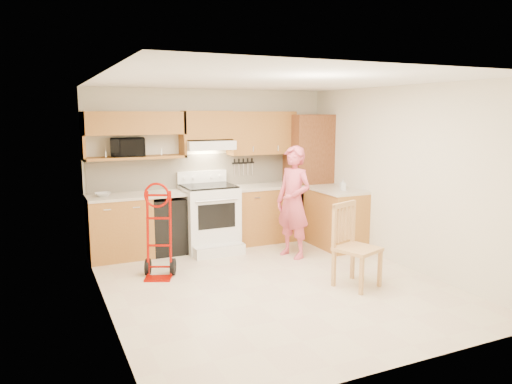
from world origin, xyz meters
TOP-DOWN VIEW (x-y plane):
  - floor at (0.00, 0.00)m, footprint 4.00×4.50m
  - ceiling at (0.00, 0.00)m, footprint 4.00×4.50m
  - wall_back at (0.00, 2.26)m, footprint 4.00×0.02m
  - wall_front at (0.00, -2.26)m, footprint 4.00×0.02m
  - wall_left at (-2.01, 0.00)m, footprint 0.02×4.50m
  - wall_right at (2.01, 0.00)m, footprint 0.02×4.50m
  - backsplash at (0.00, 2.23)m, footprint 3.92×0.03m
  - lower_cab_left at (-1.55, 1.95)m, footprint 0.90×0.60m
  - dishwasher at (-0.80, 1.95)m, footprint 0.60×0.60m
  - lower_cab_right at (0.83, 1.95)m, footprint 1.14×0.60m
  - countertop_left at (-1.25, 1.95)m, footprint 1.50×0.63m
  - countertop_right at (0.83, 1.95)m, footprint 1.14×0.63m
  - cab_return_right at (1.70, 1.15)m, footprint 0.60×1.00m
  - countertop_return at (1.70, 1.15)m, footprint 0.63×1.00m
  - pantry_tall at (1.65, 1.95)m, footprint 0.70×0.60m
  - upper_cab_left at (-1.25, 2.08)m, footprint 1.50×0.33m
  - upper_shelf_mw at (-1.25, 2.08)m, footprint 1.50×0.33m
  - upper_cab_center at (-0.12, 2.08)m, footprint 0.76×0.33m
  - upper_cab_right at (0.83, 2.08)m, footprint 1.14×0.33m
  - range_hood at (-0.12, 2.02)m, footprint 0.76×0.46m
  - knife_strip at (0.55, 2.21)m, footprint 0.40×0.05m
  - microwave at (-1.36, 2.08)m, footprint 0.53×0.40m
  - range at (-0.18, 1.80)m, footprint 0.82×1.08m
  - person at (0.81, 0.93)m, footprint 0.57×0.70m
  - hand_truck at (-1.24, 0.85)m, footprint 0.57×0.55m
  - dining_chair at (0.91, -0.51)m, footprint 0.61×0.63m
  - soap_bottle at (1.70, 0.97)m, footprint 0.10×0.10m
  - bowl at (-1.76, 1.95)m, footprint 0.24×0.24m

SIDE VIEW (x-z plane):
  - floor at x=0.00m, z-range -0.02..0.00m
  - dishwasher at x=-0.80m, z-range 0.00..0.85m
  - lower_cab_left at x=-1.55m, z-range 0.00..0.90m
  - lower_cab_right at x=0.83m, z-range 0.00..0.90m
  - cab_return_right at x=1.70m, z-range 0.00..0.90m
  - dining_chair at x=0.91m, z-range 0.00..1.04m
  - hand_truck at x=-1.24m, z-range 0.00..1.13m
  - range at x=-0.18m, z-range 0.00..1.20m
  - person at x=0.81m, z-range 0.00..1.66m
  - countertop_left at x=-1.25m, z-range 0.90..0.94m
  - countertop_right at x=0.83m, z-range 0.90..0.94m
  - countertop_return at x=1.70m, z-range 0.90..0.94m
  - bowl at x=-1.76m, z-range 0.94..0.99m
  - soap_bottle at x=1.70m, z-range 0.94..1.12m
  - pantry_tall at x=1.65m, z-range 0.00..2.10m
  - backsplash at x=0.00m, z-range 0.92..1.48m
  - knife_strip at x=0.55m, z-range 1.09..1.39m
  - wall_back at x=0.00m, z-range 0.00..2.50m
  - wall_front at x=0.00m, z-range 0.00..2.50m
  - wall_left at x=-2.01m, z-range 0.00..2.50m
  - wall_right at x=2.01m, z-range 0.00..2.50m
  - upper_shelf_mw at x=-1.25m, z-range 1.45..1.49m
  - microwave at x=-1.36m, z-range 1.49..1.76m
  - range_hood at x=-0.12m, z-range 1.56..1.70m
  - upper_cab_right at x=0.83m, z-range 1.45..2.15m
  - upper_cab_center at x=-0.12m, z-range 1.72..2.16m
  - upper_cab_left at x=-1.25m, z-range 1.81..2.15m
  - ceiling at x=0.00m, z-range 2.50..2.52m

